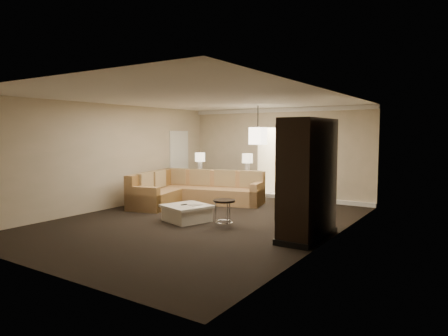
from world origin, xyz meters
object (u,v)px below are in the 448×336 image
Objects in this scene: armoire at (307,182)px; person at (290,166)px; sectional_sofa at (192,191)px; drink_table at (224,207)px; coffee_table at (187,213)px; console_table at (223,183)px.

person is at bearing 117.73° from armoire.
sectional_sofa reaches higher than drink_table.
armoire is at bearing 98.00° from person.
armoire is (2.88, 0.08, 0.91)m from coffee_table.
console_table is 3.55× the size of drink_table.
console_table is (-1.11, 3.22, 0.28)m from coffee_table.
armoire reaches higher than console_table.
sectional_sofa is 1.57× the size of console_table.
armoire is at bearing 1.64° from coffee_table.
console_table is at bearing 123.64° from drink_table.
armoire is at bearing 2.77° from drink_table.
coffee_table is 1.06m from drink_table.
coffee_table is 3.41m from console_table.
person reaches higher than sectional_sofa.
person is at bearing 95.91° from drink_table.
armoire reaches higher than person.
person is (-2.31, 4.39, -0.11)m from armoire.
coffee_table is 4.58m from person.
coffee_table is 1.98× the size of drink_table.
person is at bearing 26.01° from console_table.
coffee_table is 3.02m from armoire.
sectional_sofa is 2.28m from coffee_table.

